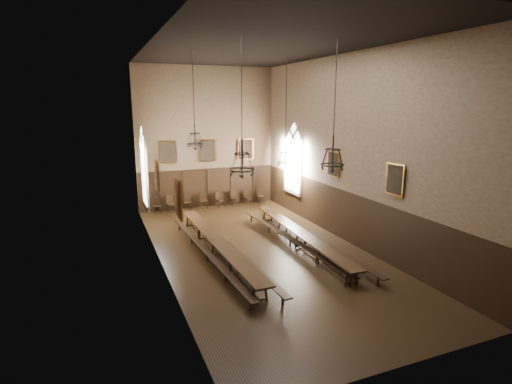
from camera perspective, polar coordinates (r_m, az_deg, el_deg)
floor at (r=18.65m, az=0.71°, el=-8.51°), size 9.00×18.00×0.02m
ceiling at (r=17.55m, az=0.80°, el=20.14°), size 9.00×18.00×0.02m
wall_back at (r=26.03m, az=-7.02°, el=7.63°), size 9.00×0.02×9.00m
wall_front at (r=9.99m, az=21.22°, el=-1.02°), size 9.00×0.02×9.00m
wall_left at (r=16.34m, az=-14.03°, el=4.46°), size 0.02×18.00×9.00m
wall_right at (r=19.72m, az=12.99°, el=5.85°), size 0.02×18.00×9.00m
wainscot_panelling at (r=18.23m, az=0.73°, el=-4.82°), size 9.00×18.00×2.50m
table_left at (r=18.01m, az=-5.53°, el=-7.96°), size 0.94×10.37×0.81m
table_right at (r=19.15m, az=6.40°, el=-6.79°), size 1.12×9.69×0.75m
bench_left_outer at (r=17.63m, az=-7.09°, el=-8.83°), size 0.81×10.22×0.46m
bench_left_inner at (r=18.01m, az=-3.57°, el=-8.24°), size 0.70×10.72×0.48m
bench_right_inner at (r=19.23m, az=4.90°, el=-6.96°), size 0.72×9.95×0.45m
bench_right_outer at (r=19.49m, az=8.20°, el=-6.74°), size 0.34×10.35×0.47m
chair_0 at (r=25.59m, az=-13.92°, el=-2.32°), size 0.52×0.52×0.95m
chair_1 at (r=25.76m, az=-12.01°, el=-2.06°), size 0.55×0.55×1.04m
chair_2 at (r=25.97m, az=-9.66°, el=-1.87°), size 0.47×0.47×1.00m
chair_3 at (r=26.18m, az=-7.45°, el=-1.66°), size 0.49×0.49×1.04m
chair_4 at (r=26.38m, az=-5.18°, el=-1.50°), size 0.56×0.56×1.02m
chair_5 at (r=26.70m, az=-3.14°, el=-1.30°), size 0.45×0.45×1.02m
chair_6 at (r=27.11m, az=-1.35°, el=-1.13°), size 0.48×0.48×0.92m
chair_7 at (r=27.35m, az=0.65°, el=-0.95°), size 0.48×0.48×1.00m
chandelier_back_left at (r=19.14m, az=-8.71°, el=7.68°), size 0.79×0.79×4.33m
chandelier_back_right at (r=20.37m, az=4.22°, el=5.31°), size 0.80×0.80×5.40m
chandelier_front_left at (r=14.80m, az=-1.98°, el=4.32°), size 0.94×0.94×4.89m
chandelier_front_right at (r=15.75m, az=10.88°, el=4.91°), size 0.92×0.92×4.80m
portrait_back_0 at (r=25.44m, az=-12.58°, el=5.50°), size 1.10×0.12×1.40m
portrait_back_1 at (r=25.99m, az=-6.90°, el=5.86°), size 1.10×0.12×1.40m
portrait_back_2 at (r=26.78m, az=-1.50°, el=6.14°), size 1.10×0.12×1.40m
portrait_left_0 at (r=17.46m, az=-13.95°, el=2.31°), size 0.12×1.00×1.30m
portrait_left_1 at (r=13.11m, az=-11.06°, el=-0.90°), size 0.12×1.00×1.30m
portrait_right_0 at (r=20.57m, az=10.99°, el=3.96°), size 0.12×1.00×1.30m
portrait_right_1 at (r=17.03m, az=19.22°, el=1.72°), size 0.12×1.00×1.30m
window_right at (r=24.49m, az=5.33°, el=4.78°), size 0.20×2.20×4.60m
window_left at (r=21.91m, az=-15.76°, el=3.44°), size 0.20×2.20×4.60m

